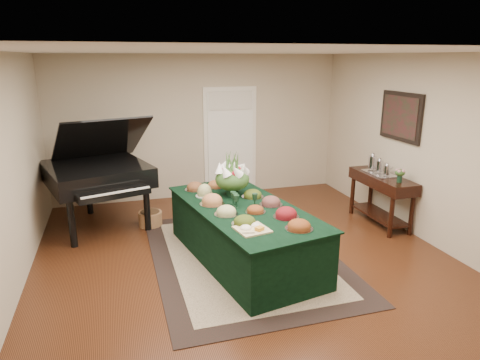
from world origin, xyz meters
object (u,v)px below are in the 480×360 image
object	(u,v)px
floral_centerpiece	(232,175)
grand_piano	(98,173)
buffet_table	(244,233)
mahogany_sideboard	(382,186)

from	to	relation	value
floral_centerpiece	grand_piano	xyz separation A→B (m)	(-1.83, 1.32, -0.17)
buffet_table	floral_centerpiece	xyz separation A→B (m)	(-0.01, 0.51, 0.67)
mahogany_sideboard	buffet_table	bearing A→B (deg)	-166.21
floral_centerpiece	grand_piano	size ratio (longest dim) A/B	0.25
buffet_table	mahogany_sideboard	xyz separation A→B (m)	(2.52, 0.62, 0.25)
buffet_table	floral_centerpiece	bearing A→B (deg)	91.39
grand_piano	floral_centerpiece	bearing A→B (deg)	-35.82
grand_piano	mahogany_sideboard	size ratio (longest dim) A/B	1.56
grand_piano	buffet_table	bearing A→B (deg)	-44.75
floral_centerpiece	mahogany_sideboard	world-z (taller)	floral_centerpiece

